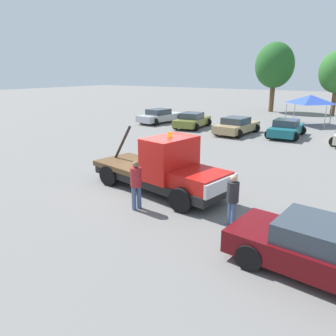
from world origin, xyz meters
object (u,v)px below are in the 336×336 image
foreground_car (330,253)px  person_near_truck (233,197)px  parked_car_tan (237,126)px  canopy_tent_blue (310,99)px  parked_car_teal (286,128)px  parked_car_silver (160,116)px  parked_car_olive (192,120)px  tow_truck (165,170)px  tree_center (275,65)px  person_at_hood (136,182)px

foreground_car → person_near_truck: person_near_truck is taller
foreground_car → parked_car_tan: (-9.02, 16.53, -0.00)m
canopy_tent_blue → parked_car_tan: bearing=-115.2°
foreground_car → person_near_truck: bearing=162.5°
parked_car_teal → canopy_tent_blue: size_ratio=1.33×
parked_car_silver → parked_car_olive: same height
parked_car_teal → tow_truck: bearing=173.7°
foreground_car → parked_car_silver: bearing=139.5°
foreground_car → canopy_tent_blue: 25.10m
person_near_truck → parked_car_teal: bearing=44.7°
tow_truck → parked_car_silver: tow_truck is taller
foreground_car → tree_center: (-11.26, 33.13, 4.78)m
tow_truck → person_near_truck: bearing=-11.1°
person_at_hood → parked_car_teal: (0.92, 16.78, -0.38)m
parked_car_teal → canopy_tent_blue: canopy_tent_blue is taller
foreground_car → canopy_tent_blue: canopy_tent_blue is taller
parked_car_silver → parked_car_tan: size_ratio=1.06×
foreground_car → parked_car_olive: size_ratio=1.11×
parked_car_olive → parked_car_tan: bearing=-105.6°
person_near_truck → parked_car_olive: person_near_truck is taller
parked_car_olive → canopy_tent_blue: (8.14, 7.28, 1.69)m
tow_truck → tree_center: tree_center is taller
foreground_car → parked_car_tan: 18.83m
parked_car_silver → parked_car_tan: 8.49m
parked_car_tan → parked_car_teal: (3.57, 0.93, -0.00)m
parked_car_olive → canopy_tent_blue: bearing=-54.9°
person_at_hood → parked_car_tan: (-2.65, 15.85, -0.38)m
person_near_truck → parked_car_silver: bearing=76.8°
parked_car_silver → tree_center: 17.01m
parked_car_olive → parked_car_tan: 4.44m
parked_car_silver → parked_car_olive: size_ratio=1.10×
parked_car_silver → parked_car_teal: bearing=-84.9°
person_near_truck → canopy_tent_blue: 23.36m
tow_truck → canopy_tent_blue: size_ratio=1.93×
parked_car_tan → parked_car_teal: bearing=-70.9°
foreground_car → parked_car_olive: (-13.40, 17.21, -0.00)m
person_near_truck → tow_truck: bearing=105.2°
tow_truck → person_near_truck: size_ratio=3.79×
foreground_car → parked_car_teal: same height
person_at_hood → tree_center: (-4.89, 32.46, 4.41)m
person_near_truck → tree_center: bearing=50.6°
canopy_tent_blue → tree_center: bearing=124.7°
parked_car_silver → tree_center: bearing=-14.3°
person_at_hood → canopy_tent_blue: canopy_tent_blue is taller
person_near_truck → parked_car_tan: bearing=57.6°
person_at_hood → tree_center: bearing=118.1°
person_near_truck → person_at_hood: (-3.36, -0.60, 0.04)m
parked_car_silver → tow_truck: bearing=-136.9°
person_near_truck → parked_car_teal: size_ratio=0.38×
parked_car_olive → person_near_truck: bearing=-153.6°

